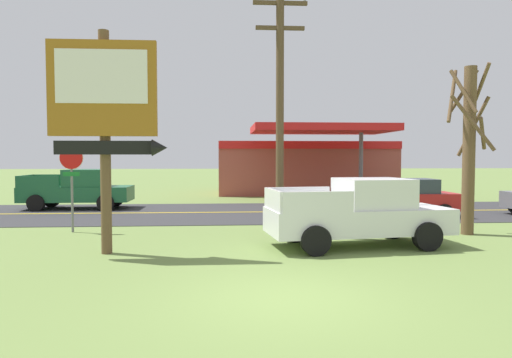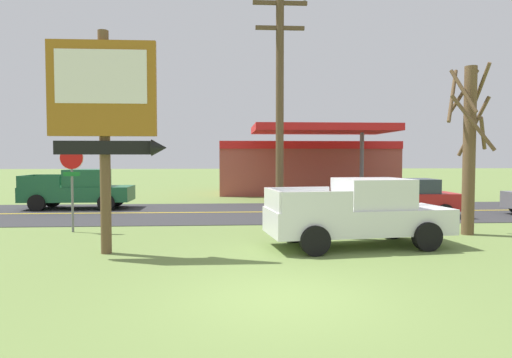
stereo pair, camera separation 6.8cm
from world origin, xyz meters
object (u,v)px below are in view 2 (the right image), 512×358
gas_station (305,166)px  pickup_green_on_road (80,189)px  car_red_near_lane (407,198)px  motel_sign (105,108)px  pickup_white_parked_on_lawn (360,213)px  utility_pole (280,104)px  bare_tree (469,144)px  stop_sign (72,173)px

gas_station → pickup_green_on_road: size_ratio=2.31×
gas_station → car_red_near_lane: gas_station is taller
gas_station → pickup_green_on_road: (-12.81, -9.06, -0.98)m
motel_sign → car_red_near_lane: motel_sign is taller
pickup_white_parked_on_lawn → car_red_near_lane: size_ratio=1.29×
pickup_green_on_road → car_red_near_lane: bearing=-14.9°
utility_pole → pickup_white_parked_on_lawn: utility_pole is taller
car_red_near_lane → gas_station: bearing=99.5°
gas_station → utility_pole: bearing=-102.4°
bare_tree → pickup_white_parked_on_lawn: size_ratio=1.04×
stop_sign → utility_pole: utility_pole is taller
gas_station → stop_sign: bearing=-123.7°
stop_sign → gas_station: gas_station is taller
bare_tree → gas_station: bearing=98.0°
utility_pole → car_red_near_lane: utility_pole is taller
gas_station → pickup_white_parked_on_lawn: bearing=-95.0°
bare_tree → gas_station: 17.75m
stop_sign → pickup_white_parked_on_lawn: stop_sign is taller
stop_sign → pickup_green_on_road: (-2.00, 7.17, -1.06)m
motel_sign → utility_pole: (4.91, 2.77, 0.44)m
utility_pole → bare_tree: size_ratio=1.43×
motel_sign → pickup_green_on_road: 12.03m
motel_sign → pickup_green_on_road: size_ratio=1.13×
stop_sign → gas_station: bearing=56.3°
bare_tree → stop_sign: bearing=174.4°
stop_sign → car_red_near_lane: stop_sign is taller
motel_sign → stop_sign: bearing=119.5°
stop_sign → gas_station: 19.50m
utility_pole → pickup_white_parked_on_lawn: (2.09, -2.10, -3.35)m
car_red_near_lane → motel_sign: bearing=-147.5°
pickup_green_on_road → bare_tree: bearing=-29.0°
motel_sign → utility_pole: bearing=29.4°
motel_sign → pickup_white_parked_on_lawn: bearing=5.5°
bare_tree → pickup_green_on_road: 17.60m
stop_sign → utility_pole: size_ratio=0.37×
motel_sign → bare_tree: bearing=12.4°
gas_station → motel_sign: bearing=-113.5°
motel_sign → bare_tree: (11.17, 2.45, -0.85)m
utility_pole → pickup_white_parked_on_lawn: 4.47m
utility_pole → bare_tree: bearing=-3.0°
motel_sign → bare_tree: motel_sign is taller
bare_tree → pickup_green_on_road: size_ratio=1.08×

